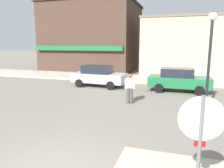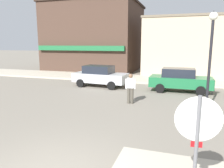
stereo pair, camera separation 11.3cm
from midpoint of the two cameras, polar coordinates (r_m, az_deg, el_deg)
kerb_far at (r=19.50m, az=9.27°, el=1.25°), size 80.00×4.00×0.15m
stop_sign at (r=4.32m, az=22.03°, el=-12.94°), size 0.82×0.10×2.30m
lamp_post at (r=10.47m, az=24.70°, el=8.39°), size 0.36×0.36×4.54m
parked_car_nearest at (r=16.33m, az=-2.95°, el=2.19°), size 4.12×2.12×1.56m
parked_car_second at (r=15.24m, az=17.53°, el=1.11°), size 4.02×1.92×1.56m
pedestrian_crossing_near at (r=11.65m, az=5.12°, el=-0.95°), size 0.56×0.26×1.61m
building_corner_shop at (r=27.44m, az=-4.18°, el=12.11°), size 10.58×9.30×7.87m
building_storefront_left_near at (r=23.92m, az=19.87°, el=9.16°), size 9.06×6.74×5.71m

